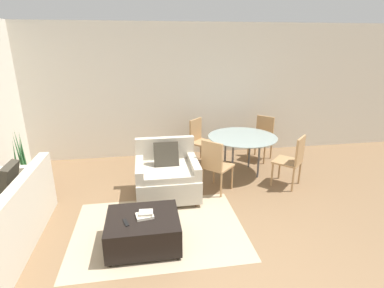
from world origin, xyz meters
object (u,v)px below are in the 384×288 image
at_px(armchair, 167,175).
at_px(tv_remote_primary, 126,222).
at_px(potted_plant, 25,177).
at_px(dining_chair_far_right, 263,135).
at_px(dining_chair_near_left, 215,163).
at_px(dining_table, 242,140).
at_px(dining_chair_near_right, 293,158).
at_px(book_stack, 145,215).
at_px(dining_chair_far_left, 200,138).
at_px(ottoman, 143,230).

distance_m(armchair, tv_remote_primary, 1.44).
bearing_deg(potted_plant, dining_chair_far_right, 10.59).
height_order(tv_remote_primary, dining_chair_near_left, dining_chair_near_left).
bearing_deg(dining_table, dining_chair_near_right, -45.00).
distance_m(dining_chair_near_right, dining_chair_far_right, 1.34).
height_order(dining_chair_near_right, dining_chair_far_right, same).
height_order(armchair, dining_table, armchair).
bearing_deg(book_stack, dining_chair_far_right, 45.77).
bearing_deg(armchair, dining_chair_near_left, -1.21).
height_order(dining_chair_near_right, dining_chair_far_left, same).
height_order(armchair, dining_chair_far_right, dining_chair_far_right).
bearing_deg(ottoman, dining_table, 45.59).
bearing_deg(potted_plant, dining_chair_near_right, -6.67).
bearing_deg(dining_chair_far_left, dining_table, -45.00).
bearing_deg(tv_remote_primary, dining_table, 44.13).
xyz_separation_m(dining_chair_near_right, dining_chair_far_right, (0.00, 1.34, 0.00)).
xyz_separation_m(potted_plant, dining_chair_near_right, (4.42, -0.52, 0.26)).
relative_size(armchair, potted_plant, 0.87).
distance_m(ottoman, dining_table, 2.67).
distance_m(armchair, book_stack, 1.27).
distance_m(ottoman, potted_plant, 2.57).
bearing_deg(dining_chair_far_left, dining_chair_far_right, 0.00).
height_order(book_stack, dining_table, dining_table).
xyz_separation_m(armchair, dining_chair_near_right, (2.12, -0.02, 0.17)).
distance_m(book_stack, dining_chair_far_left, 2.79).
height_order(dining_chair_near_left, dining_chair_near_right, same).
bearing_deg(potted_plant, tv_remote_primary, -46.53).
bearing_deg(dining_chair_far_left, dining_chair_near_left, -90.00).
bearing_deg(tv_remote_primary, potted_plant, 133.47).
height_order(book_stack, tv_remote_primary, book_stack).
bearing_deg(dining_table, dining_chair_far_left, 135.00).
bearing_deg(dining_chair_near_left, armchair, 178.79).
bearing_deg(ottoman, dining_chair_near_right, 25.65).
distance_m(ottoman, dining_chair_near_right, 2.80).
height_order(dining_table, dining_chair_far_left, dining_chair_far_left).
xyz_separation_m(dining_chair_near_right, dining_chair_far_left, (-1.34, 1.34, 0.00)).
bearing_deg(dining_chair_far_left, armchair, -120.30).
bearing_deg(potted_plant, ottoman, -42.08).
bearing_deg(tv_remote_primary, dining_chair_near_left, 43.68).
relative_size(tv_remote_primary, dining_table, 0.13).
height_order(ottoman, dining_chair_far_right, dining_chair_far_right).
xyz_separation_m(book_stack, dining_chair_near_right, (2.48, 1.20, 0.10)).
xyz_separation_m(dining_table, dining_chair_near_left, (-0.67, -0.67, -0.14)).
xyz_separation_m(tv_remote_primary, dining_chair_near_left, (1.36, 1.30, 0.12)).
distance_m(dining_table, dining_chair_near_left, 0.96).
distance_m(armchair, potted_plant, 2.36).
xyz_separation_m(tv_remote_primary, potted_plant, (-1.72, 1.81, -0.14)).
distance_m(dining_chair_near_left, dining_chair_near_right, 1.34).
bearing_deg(dining_chair_near_left, tv_remote_primary, -136.32).
distance_m(book_stack, tv_remote_primary, 0.24).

